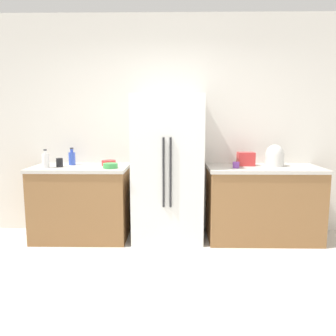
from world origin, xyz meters
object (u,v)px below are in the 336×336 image
refrigerator (168,168)px  cup_a (60,163)px  rice_cooker (275,156)px  bowl_b (110,166)px  toaster (246,159)px  bottle_a (72,158)px  cup_b (236,165)px  bowl_a (109,163)px  bottle_b (46,160)px

refrigerator → cup_a: bearing=-177.4°
rice_cooker → bowl_b: 2.02m
toaster → bottle_a: bottle_a is taller
cup_b → cup_a: bearing=179.1°
bottle_a → bowl_a: size_ratio=1.26×
bottle_a → refrigerator: bearing=-5.9°
bottle_b → cup_a: 0.16m
bowl_a → bowl_b: bowl_a is taller
cup_b → bowl_a: (-1.57, 0.17, -0.00)m
toaster → bottle_b: bearing=-174.9°
cup_a → cup_b: cup_a is taller
rice_cooker → bowl_b: size_ratio=1.54×
refrigerator → bottle_a: 1.23m
refrigerator → bowl_a: refrigerator is taller
bottle_a → bowl_b: 0.61m
toaster → rice_cooker: (0.35, -0.02, 0.04)m
bottle_a → bowl_a: 0.48m
bowl_a → bottle_a: bearing=174.3°
bottle_b → cup_b: 2.29m
rice_cooker → cup_a: (-2.65, -0.13, -0.07)m
rice_cooker → bowl_a: size_ratio=1.52×
refrigerator → cup_b: size_ratio=22.48×
rice_cooker → refrigerator: bearing=-176.8°
cup_a → bowl_b: (0.64, -0.09, -0.02)m
refrigerator → rice_cooker: 1.34m
rice_cooker → bottle_b: rice_cooker is taller
cup_a → bowl_b: size_ratio=0.62×
cup_a → cup_b: size_ratio=1.36×
rice_cooker → bottle_a: (-2.55, 0.05, -0.03)m
bottle_b → bottle_a: bearing=45.9°
bottle_b → bowl_a: (0.72, 0.20, -0.06)m
cup_a → refrigerator: bearing=2.6°
toaster → bowl_a: size_ratio=1.20×
refrigerator → bottle_b: refrigerator is taller
bottle_a → bottle_b: (-0.24, -0.25, 0.00)m
cup_a → bowl_a: bearing=13.6°
toaster → bottle_b: size_ratio=0.94×
cup_b → bottle_b: bearing=-179.3°
rice_cooker → cup_b: rice_cooker is taller
toaster → bowl_a: 1.72m
toaster → bottle_b: bottle_b is taller
rice_cooker → cup_b: size_ratio=3.35×
toaster → cup_a: bearing=-176.1°
refrigerator → toaster: bearing=5.6°
refrigerator → toaster: size_ratio=8.54×
bottle_b → bowl_b: bottle_b is taller
rice_cooker → bowl_a: 2.08m
cup_a → bowl_a: (0.57, 0.14, -0.02)m
cup_a → bottle_b: bearing=-156.2°
toaster → cup_b: bearing=-129.1°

